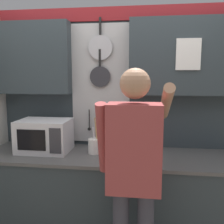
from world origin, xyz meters
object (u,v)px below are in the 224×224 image
Objects in this scene: knife_block at (130,145)px; utensil_crock at (95,145)px; microwave at (45,136)px; person at (134,166)px.

utensil_crock is (-0.34, 0.00, -0.01)m from knife_block.
microwave is 0.51m from utensil_crock.
utensil_crock is at bearing 124.74° from person.
utensil_crock is 0.71m from person.
utensil_crock is 0.20× the size of person.
microwave is at bearing -179.94° from knife_block.
knife_block is at bearing -0.30° from utensil_crock.
knife_block is 0.15× the size of person.
person reaches higher than knife_block.
person reaches higher than microwave.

